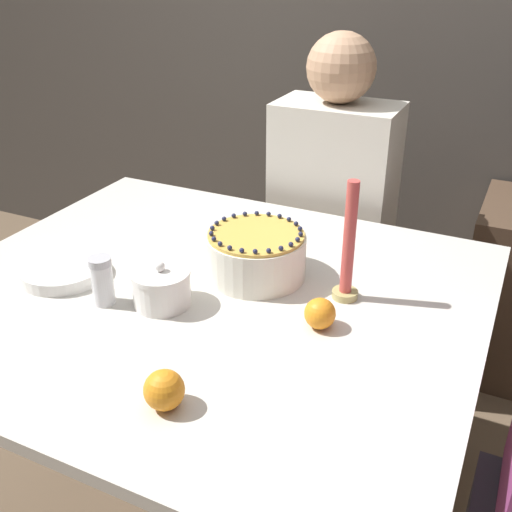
{
  "coord_description": "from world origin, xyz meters",
  "views": [
    {
      "loc": [
        0.66,
        -1.07,
        1.5
      ],
      "look_at": [
        0.08,
        0.12,
        0.81
      ],
      "focal_mm": 42.0,
      "sensor_mm": 36.0,
      "label": 1
    }
  ],
  "objects": [
    {
      "name": "plate_stack",
      "position": [
        -0.35,
        -0.09,
        0.77
      ],
      "size": [
        0.21,
        0.21,
        0.03
      ],
      "color": "white",
      "rests_on": "dining_table"
    },
    {
      "name": "dining_table",
      "position": [
        0.0,
        0.0,
        0.65
      ],
      "size": [
        1.31,
        1.14,
        0.75
      ],
      "color": "beige",
      "rests_on": "ground_plane"
    },
    {
      "name": "orange_fruit_0",
      "position": [
        0.31,
        -0.03,
        0.79
      ],
      "size": [
        0.07,
        0.07,
        0.07
      ],
      "color": "orange",
      "rests_on": "dining_table"
    },
    {
      "name": "ground_plane",
      "position": [
        0.0,
        0.0,
        0.0
      ],
      "size": [
        12.0,
        12.0,
        0.0
      ],
      "primitive_type": "plane",
      "color": "brown"
    },
    {
      "name": "orange_fruit_1",
      "position": [
        0.14,
        -0.39,
        0.79
      ],
      "size": [
        0.08,
        0.08,
        0.08
      ],
      "color": "orange",
      "rests_on": "dining_table"
    },
    {
      "name": "sugar_bowl",
      "position": [
        -0.06,
        -0.09,
        0.79
      ],
      "size": [
        0.14,
        0.14,
        0.11
      ],
      "color": "white",
      "rests_on": "dining_table"
    },
    {
      "name": "person_man_blue_shirt",
      "position": [
        0.07,
        0.77,
        0.56
      ],
      "size": [
        0.4,
        0.34,
        1.27
      ],
      "rotation": [
        0.0,
        0.0,
        3.14
      ],
      "color": "#473D33",
      "rests_on": "ground_plane"
    },
    {
      "name": "sugar_shaker",
      "position": [
        -0.18,
        -0.15,
        0.81
      ],
      "size": [
        0.05,
        0.05,
        0.12
      ],
      "color": "white",
      "rests_on": "dining_table"
    },
    {
      "name": "candle",
      "position": [
        0.32,
        0.12,
        0.87
      ],
      "size": [
        0.06,
        0.06,
        0.29
      ],
      "color": "tan",
      "rests_on": "dining_table"
    },
    {
      "name": "cake",
      "position": [
        0.08,
        0.12,
        0.81
      ],
      "size": [
        0.25,
        0.25,
        0.13
      ],
      "color": "white",
      "rests_on": "dining_table"
    },
    {
      "name": "wall_behind",
      "position": [
        0.0,
        1.4,
        1.3
      ],
      "size": [
        8.0,
        0.05,
        2.6
      ],
      "color": "#4C4742",
      "rests_on": "ground_plane"
    }
  ]
}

